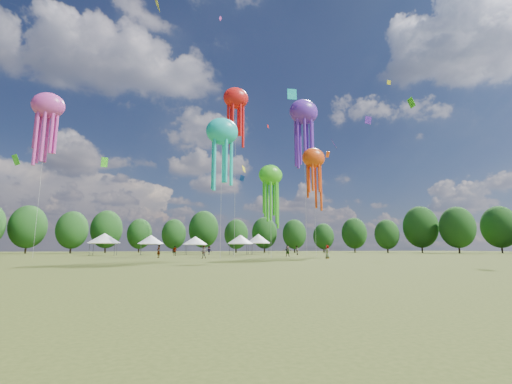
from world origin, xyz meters
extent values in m
plane|color=#384416|center=(0.00, 0.00, 0.00)|extent=(300.00, 300.00, 0.00)
imported|color=gray|center=(-4.40, 30.59, 0.78)|extent=(0.81, 0.66, 1.56)
imported|color=gray|center=(-1.51, 51.30, 0.87)|extent=(0.81, 0.99, 1.75)
imported|color=gray|center=(15.98, 49.12, 0.88)|extent=(1.01, 1.08, 1.76)
imported|color=gray|center=(0.14, 55.69, 0.83)|extent=(1.07, 0.62, 1.65)
imported|color=gray|center=(-6.83, 49.24, 0.83)|extent=(1.03, 0.58, 1.67)
imported|color=gray|center=(9.76, 38.02, 0.86)|extent=(1.66, 1.02, 1.71)
imported|color=gray|center=(-9.73, 35.36, 0.85)|extent=(0.61, 0.73, 1.70)
imported|color=gray|center=(10.58, 26.54, 0.82)|extent=(0.54, 0.82, 1.65)
cylinder|color=#47474C|center=(-20.83, 51.81, 1.03)|extent=(0.08, 0.08, 2.06)
cylinder|color=#47474C|center=(-20.83, 55.77, 1.03)|extent=(0.08, 0.08, 2.06)
cylinder|color=#47474C|center=(-16.87, 51.81, 1.03)|extent=(0.08, 0.08, 2.06)
cylinder|color=#47474C|center=(-16.87, 55.77, 1.03)|extent=(0.08, 0.08, 2.06)
cube|color=white|center=(-18.85, 53.79, 2.11)|extent=(4.37, 4.37, 0.10)
cone|color=white|center=(-18.85, 53.79, 3.04)|extent=(5.68, 5.68, 1.77)
cylinder|color=#47474C|center=(-12.75, 56.49, 1.01)|extent=(0.08, 0.08, 2.03)
cylinder|color=#47474C|center=(-12.75, 60.01, 1.01)|extent=(0.08, 0.08, 2.03)
cylinder|color=#47474C|center=(-9.23, 56.49, 1.01)|extent=(0.08, 0.08, 2.03)
cylinder|color=#47474C|center=(-9.23, 60.01, 1.01)|extent=(0.08, 0.08, 2.03)
cube|color=white|center=(-10.99, 58.25, 2.08)|extent=(3.92, 3.92, 0.10)
cone|color=white|center=(-10.99, 58.25, 2.99)|extent=(5.09, 5.09, 1.74)
cylinder|color=#47474C|center=(-4.11, 56.59, 0.96)|extent=(0.08, 0.08, 1.93)
cylinder|color=#47474C|center=(-4.11, 60.13, 0.96)|extent=(0.08, 0.08, 1.93)
cylinder|color=#47474C|center=(-0.57, 56.59, 0.96)|extent=(0.08, 0.08, 1.93)
cylinder|color=#47474C|center=(-0.57, 60.13, 0.96)|extent=(0.08, 0.08, 1.93)
cube|color=white|center=(-2.34, 58.36, 1.98)|extent=(3.94, 3.94, 0.10)
cone|color=white|center=(-2.34, 58.36, 2.86)|extent=(5.12, 5.12, 1.65)
cylinder|color=#47474C|center=(4.18, 51.84, 1.03)|extent=(0.08, 0.08, 2.05)
cylinder|color=#47474C|center=(4.18, 55.37, 1.03)|extent=(0.08, 0.08, 2.05)
cylinder|color=#47474C|center=(7.71, 51.84, 1.03)|extent=(0.08, 0.08, 2.05)
cylinder|color=#47474C|center=(7.71, 55.37, 1.03)|extent=(0.08, 0.08, 2.05)
cube|color=white|center=(5.94, 53.61, 2.10)|extent=(3.93, 3.93, 0.10)
cone|color=white|center=(5.94, 53.61, 3.03)|extent=(5.11, 5.11, 1.76)
cylinder|color=#47474C|center=(9.38, 56.75, 1.14)|extent=(0.08, 0.08, 2.28)
cylinder|color=#47474C|center=(9.38, 60.30, 1.14)|extent=(0.08, 0.08, 2.28)
cylinder|color=#47474C|center=(12.92, 56.75, 1.14)|extent=(0.08, 0.08, 2.28)
cylinder|color=#47474C|center=(12.92, 60.30, 1.14)|extent=(0.08, 0.08, 2.28)
cube|color=white|center=(11.15, 58.52, 2.33)|extent=(3.95, 3.95, 0.10)
cone|color=white|center=(11.15, 58.52, 3.36)|extent=(5.13, 5.13, 1.96)
ellipsoid|color=#18D0C5|center=(-2.49, 29.46, 16.27)|extent=(4.21, 2.95, 3.58)
cylinder|color=beige|center=(-2.49, 29.46, 8.13)|extent=(0.03, 0.03, 16.27)
ellipsoid|color=red|center=(1.83, 40.66, 26.35)|extent=(4.29, 3.00, 3.64)
cylinder|color=beige|center=(1.83, 40.66, 13.17)|extent=(0.03, 0.03, 26.35)
ellipsoid|color=#FF4B0F|center=(14.03, 36.73, 15.83)|extent=(3.86, 2.70, 3.28)
cylinder|color=beige|center=(14.03, 36.73, 7.91)|extent=(0.03, 0.03, 15.83)
ellipsoid|color=#D73FA7|center=(-25.79, 40.13, 21.45)|extent=(4.35, 3.05, 3.70)
cylinder|color=beige|center=(-25.79, 40.13, 10.73)|extent=(0.03, 0.03, 21.45)
ellipsoid|color=#41CC21|center=(4.46, 30.45, 11.09)|extent=(3.30, 2.31, 2.80)
cylinder|color=beige|center=(4.46, 30.45, 5.55)|extent=(0.03, 0.03, 11.09)
ellipsoid|color=#652ABB|center=(17.47, 47.67, 28.47)|extent=(5.98, 4.18, 5.08)
cylinder|color=beige|center=(17.47, 47.67, 14.23)|extent=(0.03, 0.03, 28.47)
cube|color=#652ABB|center=(2.57, 55.17, 26.70)|extent=(0.68, 1.73, 2.12)
cube|color=red|center=(14.96, 63.00, 30.60)|extent=(0.61, 0.54, 0.92)
cube|color=yellow|center=(4.55, 45.66, 15.36)|extent=(0.66, 1.12, 1.36)
cube|color=#41CC21|center=(22.10, 23.19, 20.63)|extent=(0.59, 1.10, 1.29)
cube|color=#D73FA7|center=(2.43, 60.96, 55.63)|extent=(0.79, 0.76, 1.18)
cube|color=#652ABB|center=(25.18, 37.30, 23.73)|extent=(1.35, 0.39, 1.63)
cube|color=yellow|center=(-11.66, 40.71, 41.22)|extent=(1.03, 2.26, 2.36)
cube|color=#41CC21|center=(-20.91, 61.90, 18.76)|extent=(1.28, 1.49, 2.11)
cube|color=#18D0C5|center=(12.70, 42.12, 29.17)|extent=(1.81, 0.74, 2.24)
cube|color=#652ABB|center=(26.29, 51.51, 23.64)|extent=(1.73, 2.13, 2.21)
cube|color=#FF4B0F|center=(27.94, 57.56, 23.10)|extent=(1.08, 1.10, 1.50)
cube|color=yellow|center=(28.56, 35.42, 30.47)|extent=(0.79, 0.33, 0.95)
cube|color=#41CC21|center=(-37.69, 64.78, 18.76)|extent=(1.92, 1.58, 2.13)
cube|color=blue|center=(5.12, 49.15, 14.39)|extent=(0.86, 0.96, 1.31)
cylinder|color=#38281C|center=(-40.68, 85.49, 1.71)|extent=(0.44, 0.44, 3.41)
ellipsoid|color=#1D4918|center=(-40.68, 85.49, 6.61)|extent=(8.53, 8.53, 10.66)
cylinder|color=#38281C|center=(-30.60, 85.02, 1.53)|extent=(0.44, 0.44, 3.07)
ellipsoid|color=#1D4918|center=(-30.60, 85.02, 5.94)|extent=(7.66, 7.66, 9.58)
cylinder|color=#38281C|center=(-23.51, 93.33, 1.72)|extent=(0.44, 0.44, 3.43)
ellipsoid|color=#1D4918|center=(-23.51, 93.33, 6.65)|extent=(8.58, 8.58, 10.73)
cylinder|color=#38281C|center=(-14.76, 98.96, 1.47)|extent=(0.44, 0.44, 2.95)
ellipsoid|color=#1D4918|center=(-14.76, 98.96, 5.71)|extent=(7.37, 7.37, 9.21)
cylinder|color=#38281C|center=(-4.70, 95.06, 1.45)|extent=(0.44, 0.44, 2.89)
ellipsoid|color=#1D4918|center=(-4.70, 95.06, 5.61)|extent=(7.23, 7.23, 9.04)
cylinder|color=#38281C|center=(4.91, 99.49, 1.92)|extent=(0.44, 0.44, 3.84)
ellipsoid|color=#1D4918|center=(4.91, 99.49, 7.44)|extent=(9.60, 9.60, 11.99)
cylinder|color=#38281C|center=(13.19, 88.44, 1.42)|extent=(0.44, 0.44, 2.84)
ellipsoid|color=#1D4918|center=(13.19, 88.44, 5.51)|extent=(7.11, 7.11, 8.89)
cylinder|color=#38281C|center=(22.93, 91.04, 1.58)|extent=(0.44, 0.44, 3.16)
ellipsoid|color=#1D4918|center=(22.93, 91.04, 6.13)|extent=(7.91, 7.91, 9.88)
cylinder|color=#38281C|center=(30.69, 85.29, 1.44)|extent=(0.44, 0.44, 2.88)
ellipsoid|color=#1D4918|center=(30.69, 85.29, 5.59)|extent=(7.21, 7.21, 9.01)
cylinder|color=#38281C|center=(41.52, 87.24, 1.31)|extent=(0.44, 0.44, 2.63)
ellipsoid|color=#1D4918|center=(41.52, 87.24, 5.09)|extent=(6.57, 6.57, 8.22)
cylinder|color=#38281C|center=(50.52, 83.73, 1.56)|extent=(0.44, 0.44, 3.13)
ellipsoid|color=#1D4918|center=(50.52, 83.73, 6.06)|extent=(7.81, 7.81, 9.77)
cylinder|color=#38281C|center=(53.64, 71.81, 1.36)|extent=(0.44, 0.44, 2.72)
ellipsoid|color=#1D4918|center=(53.64, 71.81, 5.27)|extent=(6.80, 6.80, 8.50)
cylinder|color=#38281C|center=(62.96, 68.92, 1.90)|extent=(0.44, 0.44, 3.81)
ellipsoid|color=#1D4918|center=(62.96, 68.92, 7.38)|extent=(9.52, 9.52, 11.90)
cylinder|color=#38281C|center=(66.57, 59.80, 1.76)|extent=(0.44, 0.44, 3.51)
ellipsoid|color=#1D4918|center=(66.57, 59.80, 6.80)|extent=(8.78, 8.78, 10.97)
cylinder|color=#38281C|center=(79.39, 58.26, 1.82)|extent=(0.44, 0.44, 3.64)
ellipsoid|color=#1D4918|center=(79.39, 58.26, 7.05)|extent=(9.10, 9.10, 11.37)
camera|label=1|loc=(-10.33, -12.97, 1.20)|focal=24.18mm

